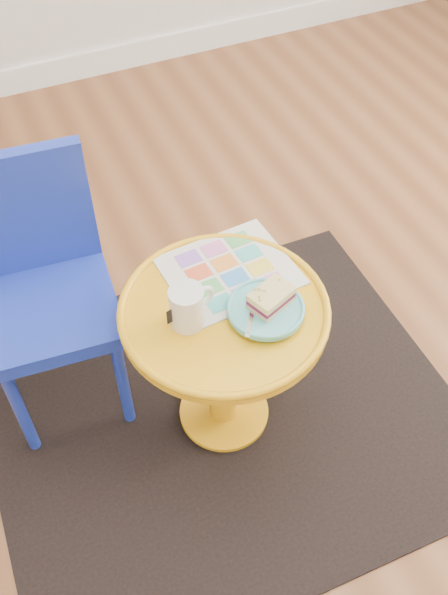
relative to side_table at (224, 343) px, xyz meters
name	(u,v)px	position (x,y,z in m)	size (l,w,h in m)	color
floor	(313,403)	(0.25, -0.07, -0.34)	(4.00, 4.00, 0.00)	brown
rug	(224,413)	(0.00, 0.00, -0.34)	(1.30, 1.10, 0.01)	black
side_table	(224,343)	(0.00, 0.00, 0.00)	(0.50, 0.50, 0.47)	#EDA413
chair	(41,280)	(-0.37, 0.30, 0.10)	(0.37, 0.37, 0.76)	#1B31B3
newspaper	(230,271)	(0.06, 0.10, 0.14)	(0.30, 0.26, 0.01)	silver
mug	(188,306)	(-0.09, 0.00, 0.19)	(0.11, 0.08, 0.11)	white
plate	(266,309)	(0.08, -0.06, 0.15)	(0.18, 0.18, 0.02)	#5BBEC1
cake_slice	(271,298)	(0.10, -0.05, 0.18)	(0.12, 0.10, 0.04)	#D3BC8C
fork	(252,311)	(0.05, -0.05, 0.16)	(0.09, 0.13, 0.00)	silver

